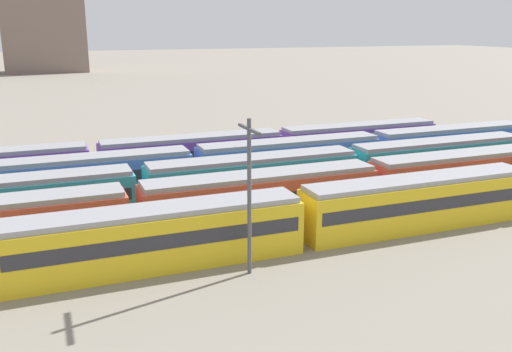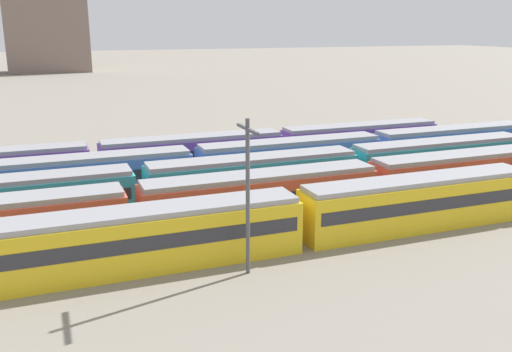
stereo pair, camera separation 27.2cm
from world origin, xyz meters
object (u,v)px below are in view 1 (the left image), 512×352
Objects in this scene: train_track_2 at (352,168)px; catenary_pole_0 at (249,190)px; train_track_0 at (300,218)px; train_track_1 at (466,173)px; train_track_3 at (290,159)px; train_track_4 at (193,154)px.

catenary_pole_0 reaches higher than train_track_2.
train_track_0 is at bearing -134.38° from train_track_2.
train_track_0 is 19.01m from train_track_1.
train_track_0 is at bearing -112.47° from train_track_3.
catenary_pole_0 is at bearing -120.98° from train_track_3.
catenary_pole_0 is at bearing -148.00° from train_track_0.
train_track_0 is 14.55m from train_track_2.
catenary_pole_0 is at bearing -160.53° from train_track_1.
train_track_3 is at bearing 67.53° from train_track_0.
catenary_pole_0 reaches higher than train_track_4.
train_track_1 is 25.35m from train_track_4.
train_track_4 is at bearing 94.64° from train_track_0.
train_track_4 is (-1.69, 20.80, -0.00)m from train_track_0.
train_track_2 is 1.34× the size of train_track_4.
catenary_pole_0 reaches higher than train_track_3.
train_track_1 is 24.56m from catenary_pole_0.
catenary_pole_0 reaches higher than train_track_0.
train_track_0 and train_track_3 have the same top height.
train_track_2 is 0.80× the size of train_track_3.
train_track_4 is at bearing 142.01° from train_track_1.
train_track_0 is 8.09× the size of catenary_pole_0.
train_track_3 is 9.66m from train_track_4.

